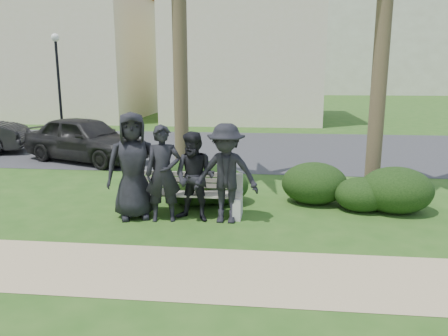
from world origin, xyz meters
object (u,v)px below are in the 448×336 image
at_px(man_a, 133,166).
at_px(man_b, 163,174).
at_px(street_lamp, 57,65).
at_px(park_bench, 184,197).
at_px(car_a, 85,139).
at_px(man_d, 226,174).
at_px(man_c, 195,177).

bearing_deg(man_a, man_b, -28.73).
height_order(street_lamp, man_b, street_lamp).
bearing_deg(park_bench, car_a, 130.76).
height_order(man_a, man_d, man_a).
xyz_separation_m(man_b, man_d, (1.11, 0.03, 0.02)).
xyz_separation_m(man_b, car_a, (-3.62, 5.01, -0.19)).
height_order(man_a, man_b, man_a).
bearing_deg(car_a, park_bench, -117.86).
relative_size(man_c, man_d, 0.91).
distance_m(man_c, man_d, 0.56).
distance_m(park_bench, man_a, 1.09).
distance_m(man_b, man_c, 0.56).
distance_m(man_a, man_b, 0.59).
bearing_deg(car_a, man_b, -122.01).
xyz_separation_m(man_c, man_d, (0.55, -0.03, 0.08)).
xyz_separation_m(street_lamp, car_a, (4.07, -6.78, -2.27)).
height_order(man_a, car_a, man_a).
xyz_separation_m(street_lamp, man_c, (8.23, -11.72, -2.14)).
bearing_deg(car_a, street_lamp, 53.10).
height_order(street_lamp, man_d, street_lamp).
relative_size(street_lamp, man_a, 2.22).
distance_m(street_lamp, man_d, 14.82).
height_order(street_lamp, park_bench, street_lamp).
relative_size(man_a, man_b, 1.12).
height_order(man_c, man_d, man_d).
bearing_deg(street_lamp, man_a, -58.70).
xyz_separation_m(park_bench, man_d, (0.82, -0.32, 0.54)).
bearing_deg(car_a, man_d, -114.33).
xyz_separation_m(park_bench, man_b, (-0.28, -0.36, 0.52)).
bearing_deg(street_lamp, car_a, -59.04).
relative_size(park_bench, man_d, 1.24).
bearing_deg(man_d, man_b, -174.99).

